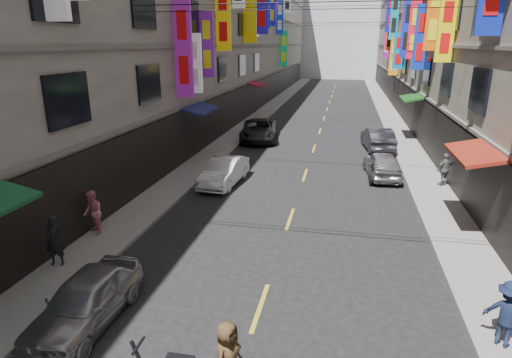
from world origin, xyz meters
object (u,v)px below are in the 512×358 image
at_px(car_right_far, 378,139).
at_px(pedestrian_rnear, 508,314).
at_px(pedestrian_lnear, 55,241).
at_px(pedestrian_rfar, 445,169).
at_px(scooter_far_right, 373,173).
at_px(car_left_mid, 224,172).
at_px(pedestrian_lfar, 93,213).
at_px(car_right_mid, 382,164).
at_px(car_left_near, 86,300).
at_px(car_left_far, 259,130).
at_px(pedestrian_crossing, 227,357).

bearing_deg(car_right_far, pedestrian_rnear, 87.78).
bearing_deg(pedestrian_lnear, pedestrian_rfar, 23.39).
xyz_separation_m(scooter_far_right, pedestrian_lnear, (-9.83, -10.78, 0.46)).
distance_m(car_left_mid, car_right_far, 11.70).
bearing_deg(pedestrian_lfar, car_right_far, 100.42).
bearing_deg(car_right_mid, car_left_mid, 15.53).
bearing_deg(car_right_mid, car_left_near, 55.63).
bearing_deg(pedestrian_lnear, car_right_mid, 33.20).
relative_size(pedestrian_rnear, pedestrian_rfar, 1.00).
bearing_deg(pedestrian_lfar, car_left_mid, 111.38).
bearing_deg(car_left_far, car_left_near, -97.95).
distance_m(car_left_near, car_right_far, 21.49).
xyz_separation_m(car_left_far, car_right_far, (8.00, -1.28, -0.01)).
bearing_deg(pedestrian_crossing, pedestrian_rnear, -50.15).
height_order(scooter_far_right, pedestrian_rnear, pedestrian_rnear).
relative_size(scooter_far_right, pedestrian_rnear, 1.15).
distance_m(car_left_far, pedestrian_rnear, 22.35).
relative_size(scooter_far_right, car_left_near, 0.49).
bearing_deg(pedestrian_lnear, pedestrian_lfar, 77.90).
bearing_deg(scooter_far_right, pedestrian_lfar, 49.82).
xyz_separation_m(car_left_near, pedestrian_lfar, (-2.56, 4.49, 0.28)).
relative_size(car_left_near, pedestrian_rfar, 2.36).
xyz_separation_m(pedestrian_rfar, pedestrian_crossing, (-6.68, -14.09, -0.14)).
distance_m(car_left_mid, pedestrian_crossing, 12.99).
bearing_deg(pedestrian_rfar, car_left_mid, -23.65).
relative_size(car_right_far, pedestrian_rnear, 2.80).
xyz_separation_m(car_left_far, car_right_mid, (7.88, -7.27, -0.06)).
bearing_deg(car_right_far, car_left_far, -16.20).
xyz_separation_m(car_right_far, pedestrian_rfar, (2.60, -7.21, 0.18)).
distance_m(car_left_near, pedestrian_lnear, 3.33).
relative_size(pedestrian_rfar, pedestrian_crossing, 1.02).
distance_m(car_right_mid, pedestrian_crossing, 15.81).
height_order(car_right_mid, pedestrian_lfar, pedestrian_lfar).
xyz_separation_m(car_right_mid, car_right_far, (0.12, 5.99, 0.05)).
height_order(scooter_far_right, car_right_mid, car_right_mid).
bearing_deg(car_left_mid, pedestrian_rfar, 13.19).
distance_m(scooter_far_right, car_right_far, 6.94).
bearing_deg(car_right_far, pedestrian_lfar, 48.56).
height_order(pedestrian_rfar, pedestrian_crossing, pedestrian_rfar).
height_order(car_left_near, pedestrian_crossing, pedestrian_crossing).
relative_size(car_left_near, pedestrian_rnear, 2.36).
distance_m(car_left_far, car_right_mid, 10.72).
relative_size(car_right_mid, pedestrian_crossing, 2.56).
bearing_deg(car_right_far, scooter_far_right, 77.95).
height_order(car_left_near, pedestrian_rfar, pedestrian_rfar).
bearing_deg(scooter_far_right, pedestrian_rfar, -176.11).
bearing_deg(pedestrian_rfar, pedestrian_lfar, -0.44).
bearing_deg(car_right_mid, pedestrian_lfar, 37.27).
distance_m(car_right_mid, pedestrian_lfar, 14.09).
height_order(car_right_mid, pedestrian_lnear, pedestrian_lnear).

